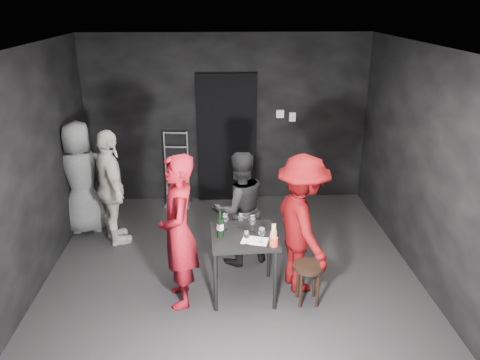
{
  "coord_description": "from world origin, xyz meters",
  "views": [
    {
      "loc": [
        -0.14,
        -4.84,
        3.18
      ],
      "look_at": [
        0.11,
        0.25,
        1.19
      ],
      "focal_mm": 35.0,
      "sensor_mm": 36.0,
      "label": 1
    }
  ],
  "objects_px": {
    "stool": "(308,273)",
    "bystander_cream": "(111,184)",
    "man_maroon": "(302,219)",
    "bystander_grey": "(80,174)",
    "woman_black": "(239,209)",
    "server_red": "(178,221)",
    "tasting_table": "(244,242)",
    "wine_bottle": "(220,227)",
    "breadstick_cup": "(274,235)",
    "hand_truck": "(178,191)"
  },
  "relations": [
    {
      "from": "wine_bottle",
      "to": "bystander_cream",
      "type": "bearing_deg",
      "value": 137.52
    },
    {
      "from": "server_red",
      "to": "man_maroon",
      "type": "xyz_separation_m",
      "value": [
        1.36,
        0.21,
        -0.11
      ]
    },
    {
      "from": "tasting_table",
      "to": "server_red",
      "type": "distance_m",
      "value": 0.79
    },
    {
      "from": "man_maroon",
      "to": "bystander_cream",
      "type": "height_order",
      "value": "man_maroon"
    },
    {
      "from": "man_maroon",
      "to": "bystander_grey",
      "type": "relative_size",
      "value": 0.99
    },
    {
      "from": "woman_black",
      "to": "server_red",
      "type": "bearing_deg",
      "value": 30.62
    },
    {
      "from": "hand_truck",
      "to": "woman_black",
      "type": "distance_m",
      "value": 2.13
    },
    {
      "from": "wine_bottle",
      "to": "stool",
      "type": "bearing_deg",
      "value": -10.93
    },
    {
      "from": "bystander_cream",
      "to": "breadstick_cup",
      "type": "distance_m",
      "value": 2.54
    },
    {
      "from": "tasting_table",
      "to": "server_red",
      "type": "height_order",
      "value": "server_red"
    },
    {
      "from": "tasting_table",
      "to": "man_maroon",
      "type": "height_order",
      "value": "man_maroon"
    },
    {
      "from": "woman_black",
      "to": "hand_truck",
      "type": "bearing_deg",
      "value": -82.97
    },
    {
      "from": "hand_truck",
      "to": "wine_bottle",
      "type": "relative_size",
      "value": 3.92
    },
    {
      "from": "tasting_table",
      "to": "bystander_cream",
      "type": "bearing_deg",
      "value": 142.76
    },
    {
      "from": "tasting_table",
      "to": "woman_black",
      "type": "xyz_separation_m",
      "value": [
        -0.02,
        0.71,
        0.08
      ]
    },
    {
      "from": "stool",
      "to": "bystander_cream",
      "type": "bearing_deg",
      "value": 147.84
    },
    {
      "from": "tasting_table",
      "to": "server_red",
      "type": "relative_size",
      "value": 0.38
    },
    {
      "from": "hand_truck",
      "to": "bystander_cream",
      "type": "xyz_separation_m",
      "value": [
        -0.76,
        -1.26,
        0.63
      ]
    },
    {
      "from": "man_maroon",
      "to": "stool",
      "type": "bearing_deg",
      "value": 172.7
    },
    {
      "from": "bystander_cream",
      "to": "bystander_grey",
      "type": "relative_size",
      "value": 0.97
    },
    {
      "from": "hand_truck",
      "to": "bystander_grey",
      "type": "height_order",
      "value": "bystander_grey"
    },
    {
      "from": "wine_bottle",
      "to": "tasting_table",
      "type": "bearing_deg",
      "value": 6.39
    },
    {
      "from": "bystander_grey",
      "to": "wine_bottle",
      "type": "xyz_separation_m",
      "value": [
        1.94,
        -1.7,
        -0.01
      ]
    },
    {
      "from": "server_red",
      "to": "breadstick_cup",
      "type": "distance_m",
      "value": 1.02
    },
    {
      "from": "stool",
      "to": "breadstick_cup",
      "type": "bearing_deg",
      "value": -172.65
    },
    {
      "from": "tasting_table",
      "to": "breadstick_cup",
      "type": "height_order",
      "value": "breadstick_cup"
    },
    {
      "from": "woman_black",
      "to": "bystander_grey",
      "type": "xyz_separation_m",
      "value": [
        -2.18,
        0.96,
        0.15
      ]
    },
    {
      "from": "bystander_cream",
      "to": "hand_truck",
      "type": "bearing_deg",
      "value": -57.25
    },
    {
      "from": "stool",
      "to": "bystander_grey",
      "type": "relative_size",
      "value": 0.27
    },
    {
      "from": "stool",
      "to": "wine_bottle",
      "type": "xyz_separation_m",
      "value": [
        -0.96,
        0.18,
        0.5
      ]
    },
    {
      "from": "hand_truck",
      "to": "bystander_cream",
      "type": "distance_m",
      "value": 1.61
    },
    {
      "from": "woman_black",
      "to": "stool",
      "type": "bearing_deg",
      "value": 108.25
    },
    {
      "from": "server_red",
      "to": "woman_black",
      "type": "relative_size",
      "value": 1.35
    },
    {
      "from": "stool",
      "to": "server_red",
      "type": "bearing_deg",
      "value": 175.86
    },
    {
      "from": "bystander_cream",
      "to": "wine_bottle",
      "type": "bearing_deg",
      "value": -158.5
    },
    {
      "from": "hand_truck",
      "to": "wine_bottle",
      "type": "height_order",
      "value": "hand_truck"
    },
    {
      "from": "woman_black",
      "to": "wine_bottle",
      "type": "bearing_deg",
      "value": 52.43
    },
    {
      "from": "tasting_table",
      "to": "breadstick_cup",
      "type": "relative_size",
      "value": 2.78
    },
    {
      "from": "bystander_cream",
      "to": "tasting_table",
      "type": "bearing_deg",
      "value": -153.26
    },
    {
      "from": "breadstick_cup",
      "to": "wine_bottle",
      "type": "bearing_deg",
      "value": 157.09
    },
    {
      "from": "hand_truck",
      "to": "woman_black",
      "type": "relative_size",
      "value": 0.83
    },
    {
      "from": "hand_truck",
      "to": "bystander_grey",
      "type": "distance_m",
      "value": 1.68
    },
    {
      "from": "woman_black",
      "to": "bystander_grey",
      "type": "distance_m",
      "value": 2.39
    },
    {
      "from": "hand_truck",
      "to": "breadstick_cup",
      "type": "xyz_separation_m",
      "value": [
        1.24,
        -2.82,
        0.65
      ]
    },
    {
      "from": "tasting_table",
      "to": "wine_bottle",
      "type": "distance_m",
      "value": 0.34
    },
    {
      "from": "man_maroon",
      "to": "bystander_grey",
      "type": "xyz_separation_m",
      "value": [
        -2.86,
        1.56,
        0.01
      ]
    },
    {
      "from": "man_maroon",
      "to": "bystander_cream",
      "type": "relative_size",
      "value": 1.02
    },
    {
      "from": "tasting_table",
      "to": "woman_black",
      "type": "relative_size",
      "value": 0.52
    },
    {
      "from": "wine_bottle",
      "to": "breadstick_cup",
      "type": "height_order",
      "value": "wine_bottle"
    },
    {
      "from": "server_red",
      "to": "woman_black",
      "type": "distance_m",
      "value": 1.1
    }
  ]
}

